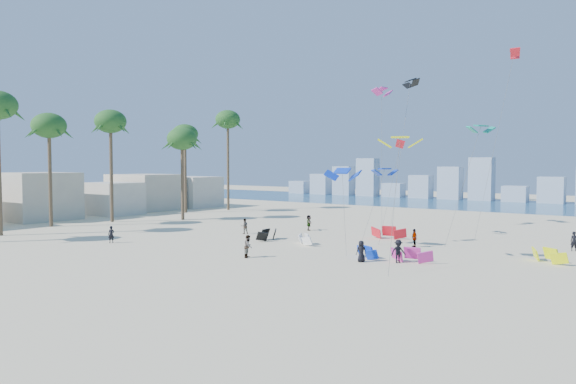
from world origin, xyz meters
The scene contains 10 objects.
ground centered at (0.00, 0.00, 0.00)m, with size 220.00×220.00×0.00m, color beige.
ocean centered at (0.00, 72.00, 0.01)m, with size 220.00×220.00×0.00m, color navy.
kitesurfer_near centered at (-8.92, 5.48, 0.76)m, with size 0.56×0.36×1.52m, color black.
kitesurfer_mid centered at (5.80, 7.13, 0.85)m, with size 0.83×0.65×1.71m, color gray.
kitesurfers_far centered at (8.92, 17.55, 0.80)m, with size 29.35×15.17×1.67m.
grounded_kites centered at (12.02, 16.85, 0.48)m, with size 25.81×12.54×1.08m.
flying_kites centered at (15.25, 22.33, 11.13)m, with size 29.15×27.35×18.51m.
palm_row centered at (-22.88, 16.17, 11.51)m, with size 10.86×44.80×15.38m.
beachfront_buildings centered at (-33.69, 20.82, 2.67)m, with size 11.50×43.00×6.00m.
distant_skyline centered at (-1.19, 82.00, 3.09)m, with size 85.00×3.00×8.40m.
Camera 1 is at (31.48, -22.77, 7.02)m, focal length 32.75 mm.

